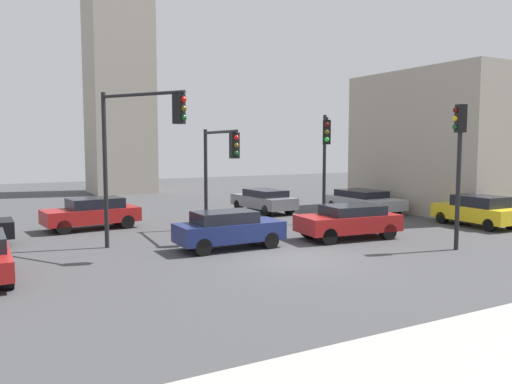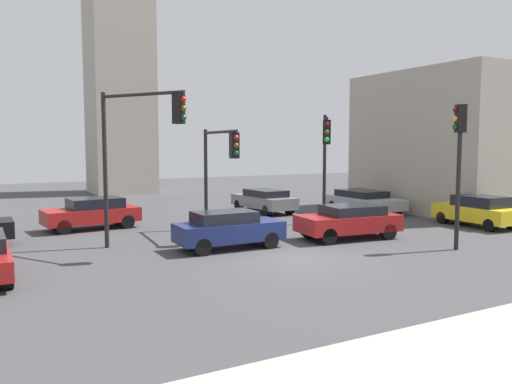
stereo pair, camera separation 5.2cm
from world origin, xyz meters
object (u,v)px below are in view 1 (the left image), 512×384
Objects in this scene: traffic_light_0 at (325,147)px; car_3 at (477,210)px; traffic_light_1 at (220,157)px; traffic_light_3 at (138,136)px; traffic_light_2 at (459,149)px; car_7 at (349,221)px; car_0 at (92,213)px; car_1 at (228,229)px; car_5 at (264,200)px; car_6 at (363,200)px.

car_3 is (6.83, -2.73, -2.96)m from traffic_light_0.
traffic_light_1 is 4.30m from traffic_light_3.
traffic_light_2 reaches higher than car_7.
traffic_light_0 is 6.17m from traffic_light_2.
car_1 is (3.48, -7.03, -0.00)m from car_0.
car_3 is (11.67, -3.52, -2.55)m from traffic_light_1.
car_1 is at bearing 40.56° from traffic_light_3.
car_1 is 0.93× the size of car_7.
car_5 is 0.93× the size of car_6.
car_3 is (16.02, -7.95, 0.01)m from car_0.
traffic_light_0 is 7.93m from car_3.
car_1 is 12.57m from car_3.
traffic_light_3 is at bearing -4.34° from traffic_light_2.
traffic_light_1 is at bearing 74.21° from car_3.
car_5 is 1.05× the size of car_7.
traffic_light_2 is 1.33× the size of car_3.
traffic_light_3 is 1.19× the size of car_6.
car_0 is at bearing -23.93° from traffic_light_2.
traffic_light_3 reaches higher than car_7.
traffic_light_3 is (-8.73, -0.83, 0.43)m from traffic_light_0.
car_3 is 7.34m from car_7.
car_3 is at bearing -177.27° from car_7.
traffic_light_1 reaches higher than car_5.
car_5 is at bearing -90.87° from car_7.
traffic_light_0 is 1.32× the size of car_1.
car_5 is 8.88m from car_7.
traffic_light_2 is 8.85m from car_1.
car_1 is at bearing 86.77° from car_3.
traffic_light_2 reaches higher than car_0.
traffic_light_0 reaches higher than car_7.
traffic_light_3 is at bearing 84.01° from car_3.
traffic_light_1 is 0.79× the size of traffic_light_3.
car_3 is (5.30, 3.25, -2.92)m from traffic_light_2.
traffic_light_2 is 1.32× the size of car_1.
traffic_light_0 is at bearing 63.91° from traffic_light_3.
car_1 is (-7.24, 4.17, -2.93)m from traffic_light_2.
car_7 is (-1.03, -8.82, 0.04)m from car_5.
traffic_light_1 is 6.72m from car_0.
traffic_light_1 is at bearing -74.88° from car_6.
car_3 is at bearing -3.55° from car_1.
car_6 is at bearing -128.64° from car_7.
traffic_light_3 is 6.96m from car_0.
car_5 is at bearing -149.59° from traffic_light_0.
traffic_light_0 is 6.69m from car_1.
traffic_light_2 is 1.18× the size of car_5.
traffic_light_0 is 1.23× the size of car_7.
car_6 is at bearing -89.68° from traffic_light_2.
car_7 is at bearing -5.15° from car_1.
traffic_light_2 reaches higher than car_3.
traffic_light_1 is at bearing 128.66° from car_0.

